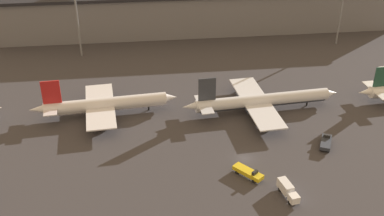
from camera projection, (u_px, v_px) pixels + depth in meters
name	position (u px, v px, depth m)	size (l,w,h in m)	color
ground	(244.00, 159.00, 122.13)	(600.00, 600.00, 0.00)	#383538
terminal_building	(197.00, 9.00, 197.56)	(162.42, 22.74, 17.49)	slate
airplane_1	(104.00, 104.00, 139.65)	(42.73, 27.23, 12.32)	silver
airplane_2	(261.00, 101.00, 141.75)	(47.74, 31.83, 12.22)	silver
service_vehicle_1	(326.00, 142.00, 126.51)	(5.31, 7.42, 2.47)	#282D38
service_vehicle_3	(248.00, 172.00, 115.16)	(6.87, 7.57, 2.57)	gold
service_vehicle_4	(288.00, 190.00, 108.74)	(3.52, 7.60, 3.05)	white
lamp_post_0	(76.00, 9.00, 169.36)	(1.80, 1.80, 28.79)	slate
lamp_post_1	(343.00, 2.00, 180.18)	(1.80, 1.80, 26.32)	slate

